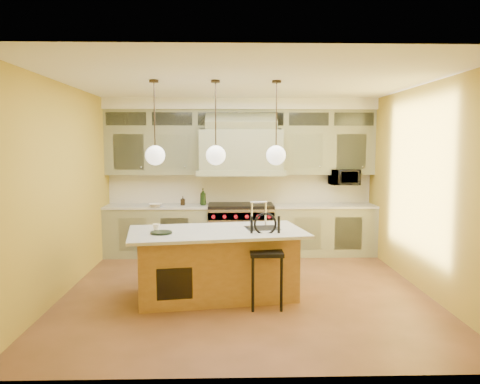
{
  "coord_description": "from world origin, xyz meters",
  "views": [
    {
      "loc": [
        -0.25,
        -6.46,
        2.07
      ],
      "look_at": [
        -0.05,
        0.7,
        1.33
      ],
      "focal_mm": 35.0,
      "sensor_mm": 36.0,
      "label": 1
    }
  ],
  "objects_px": {
    "range": "(241,229)",
    "microwave": "(344,177)",
    "kitchen_island": "(217,262)",
    "counter_stool": "(266,254)"
  },
  "relations": [
    {
      "from": "counter_stool",
      "to": "microwave",
      "type": "relative_size",
      "value": 2.19
    },
    {
      "from": "range",
      "to": "microwave",
      "type": "relative_size",
      "value": 2.21
    },
    {
      "from": "kitchen_island",
      "to": "microwave",
      "type": "height_order",
      "value": "microwave"
    },
    {
      "from": "microwave",
      "to": "range",
      "type": "bearing_deg",
      "value": -176.88
    },
    {
      "from": "range",
      "to": "microwave",
      "type": "bearing_deg",
      "value": 3.12
    },
    {
      "from": "kitchen_island",
      "to": "range",
      "type": "bearing_deg",
      "value": 71.43
    },
    {
      "from": "range",
      "to": "kitchen_island",
      "type": "relative_size",
      "value": 0.48
    },
    {
      "from": "counter_stool",
      "to": "microwave",
      "type": "distance_m",
      "value": 3.45
    },
    {
      "from": "range",
      "to": "microwave",
      "type": "distance_m",
      "value": 2.18
    },
    {
      "from": "range",
      "to": "counter_stool",
      "type": "distance_m",
      "value": 2.81
    }
  ]
}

